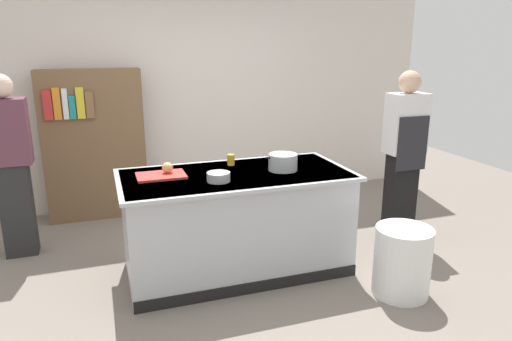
% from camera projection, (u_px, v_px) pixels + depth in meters
% --- Properties ---
extents(ground_plane, '(10.00, 10.00, 0.00)m').
position_uv_depth(ground_plane, '(237.00, 269.00, 4.23)').
color(ground_plane, slate).
extents(back_wall, '(6.40, 0.12, 3.00)m').
position_uv_depth(back_wall, '(187.00, 82.00, 5.74)').
color(back_wall, silver).
rests_on(back_wall, ground_plane).
extents(counter_island, '(1.98, 0.98, 0.90)m').
position_uv_depth(counter_island, '(237.00, 221.00, 4.10)').
color(counter_island, '#B7BABF').
rests_on(counter_island, ground_plane).
extents(cutting_board, '(0.40, 0.28, 0.02)m').
position_uv_depth(cutting_board, '(161.00, 176.00, 3.88)').
color(cutting_board, red).
rests_on(cutting_board, counter_island).
extents(onion, '(0.09, 0.09, 0.09)m').
position_uv_depth(onion, '(167.00, 168.00, 3.92)').
color(onion, tan).
rests_on(onion, cutting_board).
extents(stock_pot, '(0.32, 0.25, 0.15)m').
position_uv_depth(stock_pot, '(283.00, 162.00, 4.07)').
color(stock_pot, '#B7BABF').
rests_on(stock_pot, counter_island).
extents(mixing_bowl, '(0.19, 0.19, 0.07)m').
position_uv_depth(mixing_bowl, '(219.00, 177.00, 3.75)').
color(mixing_bowl, '#B7BABF').
rests_on(mixing_bowl, counter_island).
extents(juice_cup, '(0.07, 0.07, 0.10)m').
position_uv_depth(juice_cup, '(231.00, 160.00, 4.24)').
color(juice_cup, yellow).
rests_on(juice_cup, counter_island).
extents(trash_bin, '(0.45, 0.45, 0.57)m').
position_uv_depth(trash_bin, '(402.00, 261.00, 3.74)').
color(trash_bin, white).
rests_on(trash_bin, ground_plane).
extents(person_chef, '(0.38, 0.25, 1.72)m').
position_uv_depth(person_chef, '(404.00, 152.00, 4.71)').
color(person_chef, black).
rests_on(person_chef, ground_plane).
extents(person_guest, '(0.38, 0.24, 1.72)m').
position_uv_depth(person_guest, '(11.00, 163.00, 4.29)').
color(person_guest, '#272727').
rests_on(person_guest, ground_plane).
extents(bookshelf, '(1.10, 0.31, 1.70)m').
position_uv_depth(bookshelf, '(95.00, 145.00, 5.28)').
color(bookshelf, brown).
rests_on(bookshelf, ground_plane).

